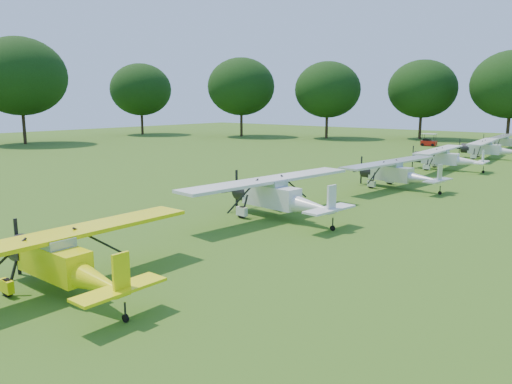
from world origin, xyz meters
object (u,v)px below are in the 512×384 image
(aircraft_2, at_px, (62,259))
(aircraft_5, at_px, (446,157))
(golf_cart, at_px, (428,142))
(aircraft_4, at_px, (397,172))
(aircraft_7, at_px, (506,141))
(aircraft_6, at_px, (489,148))
(aircraft_3, at_px, (279,194))

(aircraft_2, xyz_separation_m, aircraft_5, (-0.77, 36.16, -0.01))
(golf_cart, bearing_deg, aircraft_4, -76.88)
(aircraft_7, bearing_deg, aircraft_4, -90.77)
(aircraft_6, bearing_deg, aircraft_2, -95.22)
(aircraft_4, bearing_deg, golf_cart, 113.65)
(aircraft_4, distance_m, aircraft_6, 22.70)
(aircraft_3, distance_m, aircraft_7, 47.18)
(aircraft_4, bearing_deg, aircraft_6, 96.44)
(aircraft_2, relative_size, golf_cart, 5.00)
(aircraft_3, distance_m, golf_cart, 46.71)
(aircraft_5, bearing_deg, golf_cart, 110.68)
(aircraft_5, height_order, aircraft_6, aircraft_6)
(aircraft_3, distance_m, aircraft_6, 34.98)
(aircraft_4, xyz_separation_m, aircraft_5, (-0.67, 11.43, -0.01))
(aircraft_3, xyz_separation_m, aircraft_4, (0.91, 12.27, -0.12))
(aircraft_2, xyz_separation_m, aircraft_3, (-1.01, 12.46, 0.12))
(aircraft_6, distance_m, aircraft_7, 12.28)
(aircraft_3, bearing_deg, aircraft_7, 96.52)
(aircraft_5, bearing_deg, aircraft_2, -92.29)
(aircraft_7, bearing_deg, aircraft_3, -92.47)
(aircraft_4, relative_size, aircraft_6, 1.00)
(aircraft_2, distance_m, aircraft_6, 47.43)
(aircraft_3, relative_size, golf_cart, 5.54)
(aircraft_7, bearing_deg, aircraft_6, -87.11)
(aircraft_3, relative_size, aircraft_7, 1.21)
(aircraft_5, relative_size, golf_cart, 4.97)
(aircraft_4, height_order, aircraft_6, aircraft_6)
(aircraft_4, distance_m, aircraft_7, 34.94)
(aircraft_2, xyz_separation_m, aircraft_6, (-0.22, 47.43, 0.00))
(aircraft_2, bearing_deg, aircraft_4, 89.71)
(aircraft_3, height_order, aircraft_5, aircraft_3)
(aircraft_5, height_order, golf_cart, aircraft_5)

